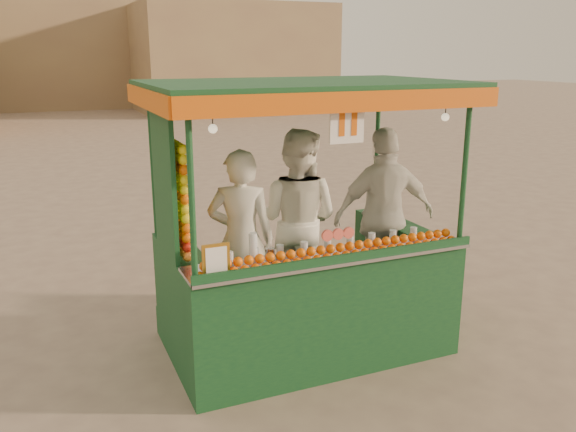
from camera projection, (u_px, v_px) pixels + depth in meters
name	position (u px, v px, depth m)	size (l,w,h in m)	color
ground	(306.00, 340.00, 5.98)	(90.00, 90.00, 0.00)	#6E5A4E
building_right	(231.00, 58.00, 29.26)	(9.00, 6.00, 5.00)	#8F7951
building_center	(29.00, 38.00, 30.91)	(14.00, 7.00, 7.00)	#8F7951
juice_cart	(301.00, 270.00, 5.58)	(2.80, 1.81, 2.54)	#0F371E
vendor_left	(241.00, 240.00, 5.45)	(0.72, 0.61, 1.67)	silver
vendor_middle	(297.00, 220.00, 5.88)	(1.10, 1.09, 1.79)	white
vendor_right	(384.00, 216.00, 6.01)	(1.11, 0.61, 1.79)	silver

